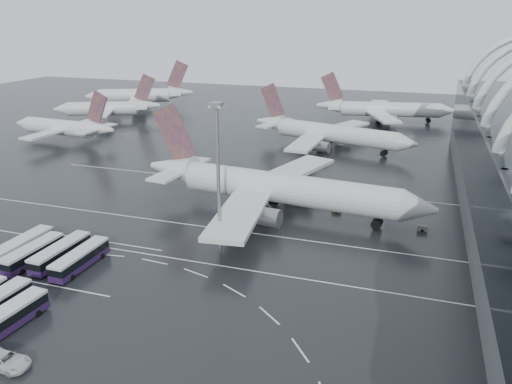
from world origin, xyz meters
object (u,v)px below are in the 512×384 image
(airliner_gate_b, at_px, (328,133))
(floodlight_mast, at_px, (218,160))
(jet_remote_far, at_px, (142,96))
(gse_cart_belly_b, at_px, (365,204))
(jet_remote_mid, at_px, (109,108))
(airliner_main, at_px, (274,188))
(jet_remote_west, at_px, (65,128))
(bus_row_near_c, at_px, (60,253))
(airliner_gate_c, at_px, (382,110))
(van_curve_a, at_px, (5,360))
(bus_row_near_b, at_px, (32,253))
(gse_cart_belly_d, at_px, (422,228))
(gse_cart_belly_e, at_px, (337,209))
(bus_row_near_d, at_px, (80,259))
(bus_row_near_a, at_px, (21,247))
(bus_row_far_c, at_px, (6,319))

(airliner_gate_b, height_order, floodlight_mast, floodlight_mast)
(jet_remote_far, height_order, gse_cart_belly_b, jet_remote_far)
(jet_remote_mid, xyz_separation_m, floodlight_mast, (83.91, -92.42, 11.70))
(airliner_main, bearing_deg, jet_remote_west, 160.93)
(bus_row_near_c, xyz_separation_m, gse_cart_belly_b, (45.41, 42.12, -1.17))
(airliner_gate_b, relative_size, airliner_gate_c, 1.01)
(airliner_gate_b, xyz_separation_m, van_curve_a, (-17.33, -113.20, -3.77))
(jet_remote_far, height_order, bus_row_near_c, jet_remote_far)
(airliner_gate_b, height_order, jet_remote_mid, airliner_gate_b)
(airliner_gate_b, distance_m, floodlight_mast, 76.88)
(bus_row_near_b, height_order, gse_cart_belly_d, bus_row_near_b)
(airliner_gate_c, height_order, van_curve_a, airliner_gate_c)
(airliner_main, distance_m, jet_remote_far, 136.46)
(airliner_gate_c, relative_size, gse_cart_belly_e, 27.87)
(gse_cart_belly_b, bearing_deg, bus_row_near_d, -133.76)
(airliner_gate_c, xyz_separation_m, van_curve_a, (-29.78, -159.88, -3.79))
(gse_cart_belly_b, relative_size, gse_cart_belly_d, 0.97)
(van_curve_a, xyz_separation_m, gse_cart_belly_d, (46.22, 56.52, -0.35))
(bus_row_near_d, xyz_separation_m, gse_cart_belly_d, (53.05, 33.09, -1.12))
(airliner_main, bearing_deg, gse_cart_belly_b, 33.84)
(airliner_gate_b, distance_m, van_curve_a, 114.58)
(bus_row_near_a, distance_m, bus_row_near_b, 3.54)
(bus_row_near_c, xyz_separation_m, floodlight_mast, (23.34, 13.25, 14.61))
(jet_remote_far, bearing_deg, gse_cart_belly_d, 114.64)
(airliner_main, distance_m, bus_row_near_c, 42.98)
(bus_row_far_c, height_order, gse_cart_belly_d, bus_row_far_c)
(jet_remote_mid, xyz_separation_m, gse_cart_belly_b, (105.99, -63.55, -4.08))
(airliner_main, relative_size, gse_cart_belly_e, 33.49)
(jet_remote_west, xyz_separation_m, floodlight_mast, (77.41, -57.59, 11.80))
(bus_row_near_d, xyz_separation_m, gse_cart_belly_e, (35.78, 37.61, -1.14))
(gse_cart_belly_b, bearing_deg, bus_row_near_a, -141.28)
(van_curve_a, height_order, gse_cart_belly_e, van_curve_a)
(airliner_main, distance_m, airliner_gate_b, 56.36)
(jet_remote_mid, bearing_deg, gse_cart_belly_b, 125.23)
(van_curve_a, bearing_deg, floodlight_mast, -15.41)
(jet_remote_west, bearing_deg, jet_remote_far, -77.72)
(van_curve_a, xyz_separation_m, gse_cart_belly_e, (28.94, 61.04, -0.37))
(bus_row_near_a, height_order, gse_cart_belly_b, bus_row_near_a)
(bus_row_near_a, bearing_deg, van_curve_a, -139.61)
(gse_cart_belly_b, bearing_deg, bus_row_near_c, -137.15)
(jet_remote_mid, bearing_deg, gse_cart_belly_e, 121.86)
(jet_remote_far, bearing_deg, airliner_gate_c, 155.56)
(floodlight_mast, bearing_deg, airliner_main, 77.53)
(jet_remote_mid, distance_m, bus_row_near_d, 124.68)
(airliner_main, height_order, gse_cart_belly_e, airliner_main)
(van_curve_a, height_order, gse_cart_belly_b, van_curve_a)
(van_curve_a, bearing_deg, airliner_gate_b, -6.18)
(gse_cart_belly_b, bearing_deg, bus_row_far_c, -123.14)
(jet_remote_west, relative_size, jet_remote_mid, 1.02)
(gse_cart_belly_e, bearing_deg, bus_row_near_c, -137.43)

